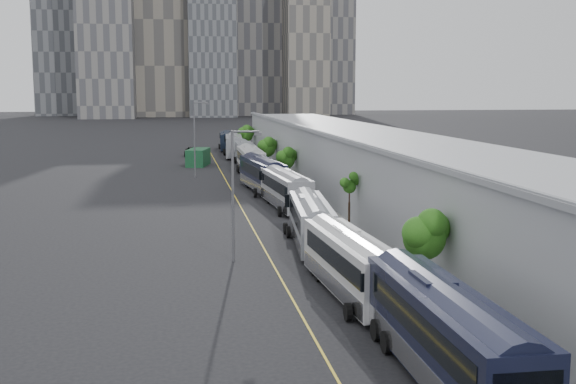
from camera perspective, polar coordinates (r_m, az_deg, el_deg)
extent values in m
cube|color=gray|center=(62.90, 6.65, -2.35)|extent=(10.00, 170.00, 0.12)
cube|color=gold|center=(60.99, -2.92, -2.68)|extent=(0.12, 160.00, 0.02)
cube|color=gray|center=(63.57, 10.18, 0.74)|extent=(12.00, 160.00, 6.80)
cube|color=gray|center=(63.31, 10.23, 2.94)|extent=(12.45, 160.40, 2.57)
cube|color=gray|center=(61.55, 5.04, 3.97)|extent=(0.30, 160.00, 0.40)
cube|color=slate|center=(316.31, -6.09, 13.19)|extent=(20.00, 20.00, 80.00)
cube|color=gray|center=(315.46, 1.42, 12.33)|extent=(18.00, 18.00, 70.00)
cube|color=slate|center=(353.78, 3.18, 13.48)|extent=(22.00, 22.00, 90.00)
cube|color=black|center=(29.12, 12.31, -10.92)|extent=(2.66, 13.28, 3.22)
cube|color=black|center=(28.76, 12.49, -9.95)|extent=(2.72, 11.69, 1.09)
cube|color=silver|center=(29.47, 12.25, -12.81)|extent=(2.70, 13.01, 1.03)
cube|color=black|center=(29.99, 11.36, -6.81)|extent=(1.33, 2.25, 0.31)
cube|color=silver|center=(40.31, 5.01, -5.66)|extent=(3.13, 12.35, 2.96)
cube|color=black|center=(40.01, 5.08, -4.98)|extent=(3.11, 10.89, 1.01)
cube|color=silver|center=(40.55, 4.99, -6.96)|extent=(3.16, 12.11, 0.95)
cube|color=silver|center=(41.31, 4.57, -3.02)|extent=(1.34, 2.14, 0.28)
cube|color=gray|center=(52.88, 1.83, -2.36)|extent=(3.52, 12.27, 2.93)
cube|color=black|center=(52.61, 1.87, -1.84)|extent=(3.45, 10.83, 1.00)
cube|color=silver|center=(53.06, 1.83, -3.36)|extent=(3.54, 12.03, 0.94)
cube|color=gray|center=(53.97, 1.57, -0.42)|extent=(1.39, 2.15, 0.28)
cube|color=#9899A1|center=(69.64, -0.18, 0.21)|extent=(3.40, 12.64, 3.03)
cube|color=black|center=(69.38, -0.16, 0.63)|extent=(3.35, 11.15, 1.03)
cube|color=silver|center=(69.77, -0.18, -0.58)|extent=(3.42, 12.40, 0.97)
cube|color=#9899A1|center=(70.85, -0.36, 1.69)|extent=(1.40, 2.20, 0.29)
cube|color=black|center=(81.52, -2.05, 1.42)|extent=(3.95, 13.41, 3.20)
cube|color=black|center=(81.25, -2.03, 1.81)|extent=(3.85, 11.84, 1.09)
cube|color=silver|center=(81.64, -2.04, 0.71)|extent=(3.96, 13.15, 1.02)
cube|color=black|center=(82.84, -2.18, 2.75)|extent=(1.54, 2.36, 0.30)
cube|color=silver|center=(96.28, -2.97, 2.43)|extent=(2.71, 13.24, 3.20)
cube|color=black|center=(96.02, -2.96, 2.77)|extent=(2.76, 11.65, 1.09)
cube|color=silver|center=(96.39, -2.97, 1.83)|extent=(2.75, 12.97, 1.03)
cube|color=silver|center=(97.64, -3.07, 3.55)|extent=(1.33, 2.24, 0.31)
cube|color=gray|center=(109.56, -3.38, 3.05)|extent=(2.72, 12.50, 3.02)
cube|color=black|center=(109.33, -3.38, 3.33)|extent=(2.76, 11.00, 1.03)
cube|color=silver|center=(109.65, -3.38, 2.55)|extent=(2.76, 12.25, 0.97)
cube|color=gray|center=(110.86, -3.46, 3.96)|extent=(1.28, 2.13, 0.29)
cube|color=gray|center=(123.79, -4.31, 3.68)|extent=(3.53, 13.57, 3.25)
cube|color=black|center=(123.54, -4.31, 3.94)|extent=(3.49, 11.97, 1.11)
cube|color=silver|center=(123.87, -4.31, 3.20)|extent=(3.56, 13.31, 1.04)
cube|color=gray|center=(125.21, -4.38, 4.55)|extent=(1.48, 2.35, 0.31)
cube|color=black|center=(138.17, -4.85, 4.04)|extent=(3.22, 12.23, 2.93)
cube|color=black|center=(137.95, -4.85, 4.26)|extent=(3.18, 10.79, 1.00)
cube|color=silver|center=(138.24, -4.84, 3.66)|extent=(3.25, 11.99, 0.94)
cube|color=black|center=(139.46, -4.90, 4.74)|extent=(1.34, 2.12, 0.28)
cylinder|color=black|center=(40.28, 10.67, -5.74)|extent=(0.18, 0.18, 3.67)
sphere|color=#1E5E15|center=(39.88, 10.74, -3.12)|extent=(2.35, 2.35, 2.35)
cylinder|color=black|center=(59.14, 4.86, -1.13)|extent=(0.18, 0.18, 3.88)
sphere|color=#1E5E15|center=(58.89, 4.88, 0.58)|extent=(1.09, 1.09, 1.09)
cylinder|color=black|center=(89.01, -0.15, 1.73)|extent=(0.18, 0.18, 3.11)
sphere|color=#1E5E15|center=(88.85, -0.15, 2.77)|extent=(2.20, 2.20, 2.20)
cylinder|color=black|center=(106.45, -1.68, 2.76)|extent=(0.18, 0.18, 3.12)
sphere|color=#1E5E15|center=(106.31, -1.68, 3.66)|extent=(2.56, 2.56, 2.56)
cylinder|color=black|center=(136.69, -3.36, 3.96)|extent=(0.18, 0.18, 3.33)
sphere|color=#1E5E15|center=(136.57, -3.37, 4.72)|extent=(2.85, 2.85, 2.85)
cylinder|color=#59595E|center=(47.75, -4.38, -0.36)|extent=(0.18, 0.18, 8.76)
cylinder|color=#59595E|center=(47.39, -3.35, 4.79)|extent=(1.80, 0.14, 0.14)
cube|color=#59595E|center=(47.48, -2.39, 4.62)|extent=(0.50, 0.22, 0.18)
cylinder|color=#59595E|center=(94.88, -7.40, 4.10)|extent=(0.18, 0.18, 9.87)
cylinder|color=#59595E|center=(94.70, -6.90, 7.03)|extent=(1.80, 0.14, 0.14)
cube|color=#59595E|center=(94.74, -6.41, 6.95)|extent=(0.50, 0.22, 0.18)
cube|color=#134024|center=(110.31, -7.11, 2.74)|extent=(4.03, 6.99, 2.55)
imported|color=black|center=(126.51, -7.57, 3.18)|extent=(2.94, 5.86, 1.59)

